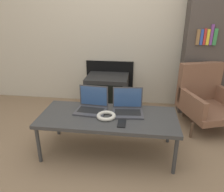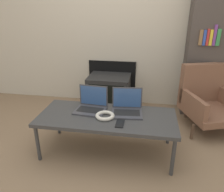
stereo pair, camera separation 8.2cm
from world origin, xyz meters
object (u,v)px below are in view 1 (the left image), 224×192
(phone, at_px, (122,123))
(laptop_right, at_px, (128,107))
(headphones, at_px, (106,116))
(tv, at_px, (107,92))
(laptop_left, at_px, (92,105))
(armchair, at_px, (205,97))

(phone, bearing_deg, laptop_right, 81.80)
(laptop_right, xyz_separation_m, headphones, (-0.20, -0.15, -0.03))
(headphones, relative_size, phone, 1.27)
(tv, bearing_deg, headphones, -81.86)
(headphones, distance_m, tv, 1.13)
(laptop_right, bearing_deg, laptop_left, 174.49)
(headphones, bearing_deg, tv, 98.14)
(headphones, height_order, phone, headphones)
(laptop_left, xyz_separation_m, laptop_right, (0.37, -0.00, 0.00))
(tv, bearing_deg, phone, -75.18)
(armchair, bearing_deg, phone, -157.29)
(laptop_left, height_order, tv, laptop_left)
(laptop_right, relative_size, tv, 0.56)
(laptop_left, bearing_deg, phone, -32.74)
(headphones, xyz_separation_m, armchair, (1.14, 0.80, -0.07))
(laptop_left, distance_m, laptop_right, 0.37)
(laptop_right, xyz_separation_m, armchair, (0.94, 0.64, -0.10))
(laptop_right, relative_size, headphones, 1.76)
(laptop_left, distance_m, armchair, 1.47)
(laptop_left, relative_size, tv, 0.55)
(armchair, bearing_deg, laptop_left, -173.85)
(phone, height_order, armchair, armchair)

